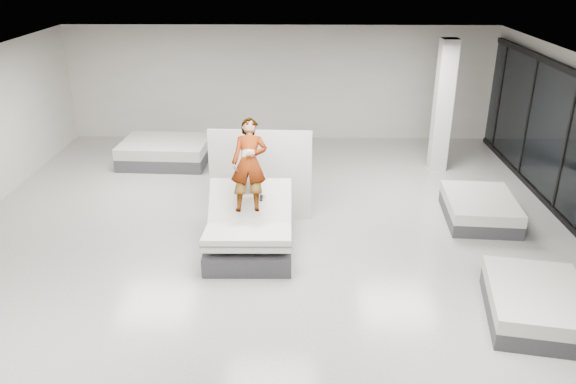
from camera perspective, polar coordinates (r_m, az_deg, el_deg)
The scene contains 9 objects.
room at distance 9.44m, azimuth -2.13°, elevation 1.91°, with size 14.00×14.04×3.20m.
hero_bed at distance 10.16m, azimuth -3.91°, elevation -4.07°, with size 1.54×2.02×1.28m.
person at distance 10.08m, azimuth -3.92°, elevation 1.32°, with size 0.63×0.42×1.74m, color slate.
remote at distance 9.83m, azimuth -2.74°, elevation -0.60°, with size 0.05×0.14×0.03m, color black.
divider_panel at distance 11.21m, azimuth -2.82°, elevation 1.73°, with size 2.04×0.09×1.86m, color silver.
flat_bed_right_far at distance 12.00m, azimuth 18.88°, elevation -1.61°, with size 1.46×1.87×0.49m.
flat_bed_right_near at distance 9.20m, azimuth 23.87°, elevation -10.37°, with size 1.65×2.01×0.50m.
flat_bed_left_far at distance 14.78m, azimuth -12.35°, elevation 4.00°, with size 2.22×1.71×0.59m.
column at distance 14.16m, azimuth 15.45°, elevation 8.38°, with size 0.40×0.40×3.20m, color silver.
Camera 1 is at (0.51, -8.78, 5.04)m, focal length 35.00 mm.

